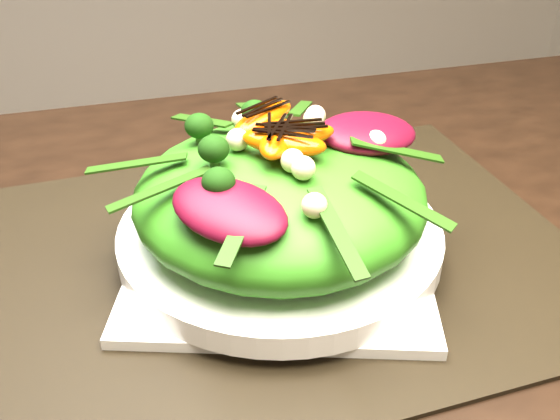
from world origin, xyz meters
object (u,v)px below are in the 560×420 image
object	(u,v)px
plate_base	(280,249)
orange_segment	(253,127)
salad_bowl	(280,235)
placemat	(280,255)
lettuce_mound	(280,196)

from	to	relation	value
plate_base	orange_segment	xyz separation A→B (m)	(-0.01, 0.03, 0.10)
salad_bowl	orange_segment	world-z (taller)	orange_segment
orange_segment	placemat	bearing A→B (deg)	-70.19
plate_base	lettuce_mound	world-z (taller)	lettuce_mound
salad_bowl	lettuce_mound	world-z (taller)	lettuce_mound
salad_bowl	orange_segment	xyz separation A→B (m)	(-0.01, 0.03, 0.08)
placemat	lettuce_mound	xyz separation A→B (m)	(0.00, 0.00, 0.06)
placemat	orange_segment	world-z (taller)	orange_segment
plate_base	lettuce_mound	xyz separation A→B (m)	(0.00, 0.00, 0.05)
placemat	salad_bowl	world-z (taller)	salad_bowl
lettuce_mound	orange_segment	world-z (taller)	orange_segment
plate_base	orange_segment	bearing A→B (deg)	109.81
placemat	salad_bowl	distance (m)	0.02
plate_base	orange_segment	size ratio (longest dim) A/B	3.69
plate_base	salad_bowl	world-z (taller)	salad_bowl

